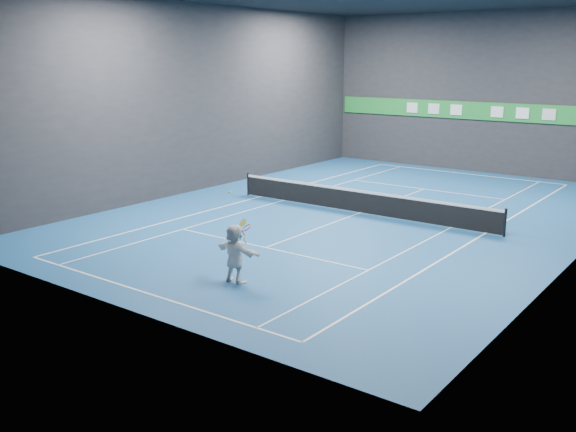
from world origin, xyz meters
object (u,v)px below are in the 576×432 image
Objects in this scene: player at (235,254)px; tennis_ball at (229,192)px; tennis_racket at (246,229)px; tennis_net at (360,201)px.

tennis_ball reaches higher than player.
tennis_ball is 0.09× the size of tennis_racket.
tennis_net is (-1.11, 9.46, -2.09)m from tennis_ball.
tennis_ball reaches higher than tennis_net.
tennis_racket is at bearing -169.86° from player.
tennis_ball reaches higher than tennis_racket.
player is 0.14× the size of tennis_net.
tennis_racket is (1.89, -9.65, 1.14)m from tennis_net.
player is 0.89m from tennis_racket.
player is at bearing -81.23° from tennis_net.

